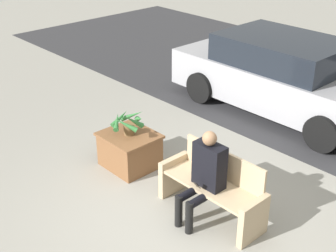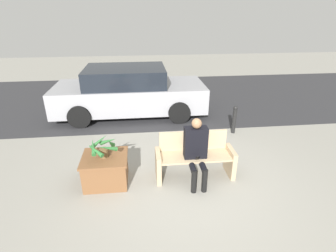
{
  "view_description": "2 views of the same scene",
  "coord_description": "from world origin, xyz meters",
  "px_view_note": "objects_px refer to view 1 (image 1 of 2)",
  "views": [
    {
      "loc": [
        3.61,
        -3.64,
        3.95
      ],
      "look_at": [
        -1.01,
        0.65,
        0.78
      ],
      "focal_mm": 50.0,
      "sensor_mm": 36.0,
      "label": 1
    },
    {
      "loc": [
        -0.8,
        -4.0,
        3.1
      ],
      "look_at": [
        -0.29,
        0.65,
        0.97
      ],
      "focal_mm": 28.0,
      "sensor_mm": 36.0,
      "label": 2
    }
  ],
  "objects_px": {
    "parked_car": "(284,76)",
    "bench": "(214,187)",
    "planter_box": "(130,149)",
    "person_seated": "(205,173)",
    "potted_plant": "(128,122)"
  },
  "relations": [
    {
      "from": "bench",
      "to": "person_seated",
      "type": "bearing_deg",
      "value": -94.21
    },
    {
      "from": "bench",
      "to": "planter_box",
      "type": "height_order",
      "value": "bench"
    },
    {
      "from": "planter_box",
      "to": "parked_car",
      "type": "xyz_separation_m",
      "value": [
        0.38,
        3.57,
        0.42
      ]
    },
    {
      "from": "bench",
      "to": "potted_plant",
      "type": "distance_m",
      "value": 1.77
    },
    {
      "from": "parked_car",
      "to": "bench",
      "type": "bearing_deg",
      "value": -69.01
    },
    {
      "from": "person_seated",
      "to": "parked_car",
      "type": "xyz_separation_m",
      "value": [
        -1.33,
        3.68,
        0.03
      ]
    },
    {
      "from": "bench",
      "to": "planter_box",
      "type": "distance_m",
      "value": 1.73
    },
    {
      "from": "bench",
      "to": "parked_car",
      "type": "height_order",
      "value": "parked_car"
    },
    {
      "from": "parked_car",
      "to": "planter_box",
      "type": "bearing_deg",
      "value": -96.06
    },
    {
      "from": "bench",
      "to": "parked_car",
      "type": "bearing_deg",
      "value": 110.99
    },
    {
      "from": "potted_plant",
      "to": "parked_car",
      "type": "bearing_deg",
      "value": 83.82
    },
    {
      "from": "planter_box",
      "to": "parked_car",
      "type": "height_order",
      "value": "parked_car"
    },
    {
      "from": "bench",
      "to": "potted_plant",
      "type": "height_order",
      "value": "potted_plant"
    },
    {
      "from": "planter_box",
      "to": "parked_car",
      "type": "distance_m",
      "value": 3.61
    },
    {
      "from": "bench",
      "to": "potted_plant",
      "type": "relative_size",
      "value": 2.67
    }
  ]
}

